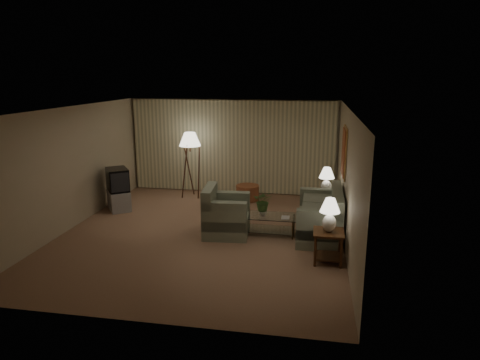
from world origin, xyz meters
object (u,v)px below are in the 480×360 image
at_px(crt_tv, 117,180).
at_px(floor_lamp, 191,164).
at_px(table_lamp_far, 327,178).
at_px(side_table_near, 328,241).
at_px(ottoman, 247,193).
at_px(coffee_table, 270,222).
at_px(vase, 263,212).
at_px(sofa, 319,217).
at_px(tv_cabinet, 119,200).
at_px(side_table_far, 325,201).
at_px(table_lamp_near, 330,212).
at_px(armchair, 227,216).

relative_size(crt_tv, floor_lamp, 0.45).
relative_size(table_lamp_far, floor_lamp, 0.35).
bearing_deg(side_table_near, ottoman, 119.33).
relative_size(coffee_table, ottoman, 1.83).
bearing_deg(crt_tv, ottoman, 78.49).
distance_m(table_lamp_far, vase, 1.97).
relative_size(sofa, tv_cabinet, 2.03).
bearing_deg(side_table_far, floor_lamp, 162.77).
height_order(tv_cabinet, floor_lamp, floor_lamp).
xyz_separation_m(table_lamp_near, floor_lamp, (-3.70, 3.75, -0.01)).
xyz_separation_m(side_table_near, vase, (-1.35, 1.25, 0.08)).
xyz_separation_m(side_table_far, floor_lamp, (-3.70, 1.15, 0.56)).
xyz_separation_m(armchair, crt_tv, (-3.08, 1.24, 0.37)).
height_order(armchair, coffee_table, armchair).
bearing_deg(floor_lamp, coffee_table, -45.00).
height_order(armchair, tv_cabinet, armchair).
xyz_separation_m(sofa, table_lamp_near, (0.15, -1.35, 0.57)).
distance_m(crt_tv, ottoman, 3.46).
height_order(side_table_near, side_table_far, same).
bearing_deg(table_lamp_far, ottoman, 152.02).
bearing_deg(floor_lamp, vase, -46.77).
bearing_deg(table_lamp_near, sofa, 96.34).
relative_size(tv_cabinet, ottoman, 1.44).
bearing_deg(sofa, coffee_table, -84.02).
xyz_separation_m(armchair, side_table_far, (2.12, 1.53, -0.02)).
height_order(sofa, floor_lamp, floor_lamp).
bearing_deg(side_table_near, vase, 137.21).
xyz_separation_m(sofa, tv_cabinet, (-5.05, 0.96, -0.15)).
distance_m(armchair, ottoman, 2.64).
relative_size(side_table_far, coffee_table, 0.52).
height_order(sofa, crt_tv, crt_tv).
bearing_deg(vase, crt_tv, 164.57).
relative_size(sofa, ottoman, 2.92).
bearing_deg(table_lamp_far, side_table_near, -90.00).
distance_m(floor_lamp, vase, 3.46).
bearing_deg(tv_cabinet, table_lamp_far, 57.58).
height_order(crt_tv, floor_lamp, floor_lamp).
bearing_deg(vase, floor_lamp, 133.23).
bearing_deg(table_lamp_near, table_lamp_far, 90.00).
distance_m(sofa, side_table_near, 1.36).
bearing_deg(ottoman, tv_cabinet, -155.93).
relative_size(sofa, vase, 11.37).
bearing_deg(coffee_table, armchair, -169.22).
bearing_deg(floor_lamp, table_lamp_far, -17.23).
xyz_separation_m(table_lamp_far, tv_cabinet, (-5.20, -0.29, -0.73)).
bearing_deg(ottoman, table_lamp_near, -60.67).
relative_size(armchair, table_lamp_near, 1.80).
xyz_separation_m(side_table_near, side_table_far, (-0.00, 2.60, -0.02)).
bearing_deg(vase, coffee_table, 0.00).
distance_m(sofa, crt_tv, 5.16).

